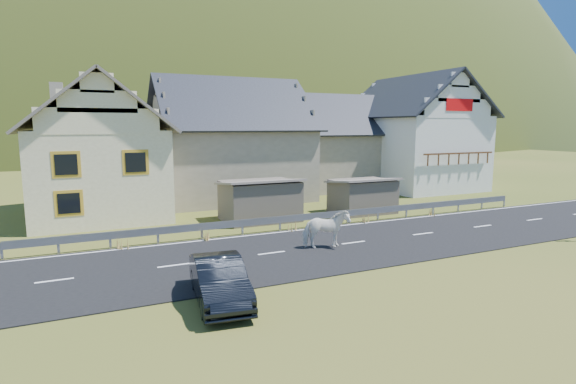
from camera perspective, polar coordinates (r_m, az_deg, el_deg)
name	(u,v)px	position (r m, az deg, el deg)	size (l,w,h in m)	color
ground	(353,243)	(20.56, 8.31, -6.49)	(160.00, 160.00, 0.00)	#354614
road	(353,243)	(20.55, 8.31, -6.43)	(60.00, 7.00, 0.04)	black
lane_markings	(353,243)	(20.55, 8.31, -6.37)	(60.00, 6.60, 0.01)	silver
guardrail	(315,216)	(23.52, 3.45, -3.12)	(28.10, 0.09, 0.75)	#93969B
shed_left	(260,201)	(25.12, -3.62, -1.13)	(4.30, 3.30, 2.40)	brown
shed_right	(362,196)	(27.70, 9.41, -0.54)	(3.80, 2.90, 2.20)	brown
house_cream	(97,141)	(28.65, -23.05, 5.95)	(7.80, 9.80, 8.30)	#FDEFBC
house_stone_a	(230,134)	(33.14, -7.39, 7.26)	(10.80, 9.80, 8.90)	gray
house_stone_b	(335,138)	(39.08, 5.94, 6.87)	(9.80, 8.80, 8.10)	gray
house_white	(414,128)	(40.11, 15.65, 7.82)	(8.80, 10.80, 9.70)	silver
mountain	(126,187)	(198.87, -19.93, 0.60)	(440.00, 280.00, 260.00)	#25350C
horse	(326,229)	(19.33, 4.84, -4.72)	(1.97, 0.90, 1.66)	white
car	(219,280)	(13.89, -8.71, -10.98)	(1.41, 4.04, 1.33)	black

